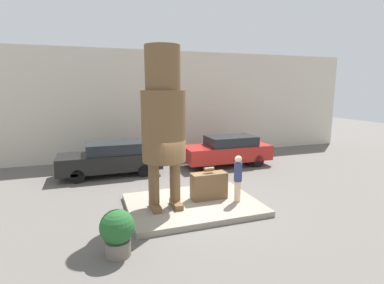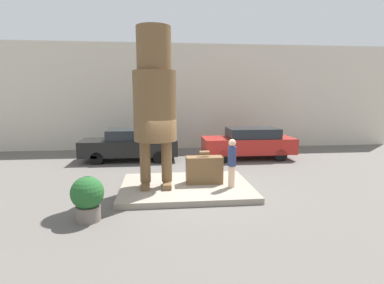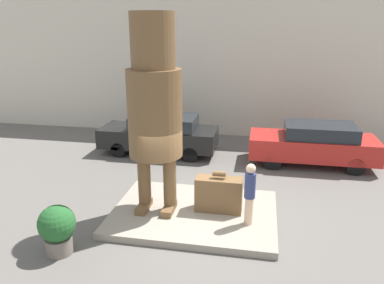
{
  "view_description": "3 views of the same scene",
  "coord_description": "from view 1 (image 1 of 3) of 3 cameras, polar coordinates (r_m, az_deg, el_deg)",
  "views": [
    {
      "loc": [
        -3.33,
        -9.4,
        4.14
      ],
      "look_at": [
        -0.02,
        0.05,
        2.33
      ],
      "focal_mm": 28.0,
      "sensor_mm": 36.0,
      "label": 1
    },
    {
      "loc": [
        -0.87,
        -10.07,
        3.31
      ],
      "look_at": [
        0.2,
        -0.04,
        1.7
      ],
      "focal_mm": 28.0,
      "sensor_mm": 36.0,
      "label": 2
    },
    {
      "loc": [
        1.68,
        -9.2,
        5.15
      ],
      "look_at": [
        -0.04,
        -0.12,
        2.22
      ],
      "focal_mm": 35.0,
      "sensor_mm": 36.0,
      "label": 3
    }
  ],
  "objects": [
    {
      "name": "building_backdrop",
      "position": [
        18.23,
        -8.85,
        7.03
      ],
      "size": [
        28.0,
        0.6,
        6.3
      ],
      "color": "beige",
      "rests_on": "ground_plane"
    },
    {
      "name": "tourist",
      "position": [
        10.62,
        8.74,
        -6.53
      ],
      "size": [
        0.28,
        0.28,
        1.65
      ],
      "color": "beige",
      "rests_on": "pedestal"
    },
    {
      "name": "ground_plane",
      "position": [
        10.8,
        0.17,
        -12.29
      ],
      "size": [
        60.0,
        60.0,
        0.0
      ],
      "primitive_type": "plane",
      "color": "#605B56"
    },
    {
      "name": "parked_car_red",
      "position": [
        16.21,
        6.79,
        -1.53
      ],
      "size": [
        4.66,
        1.83,
        1.6
      ],
      "rotation": [
        0.0,
        0.0,
        3.14
      ],
      "color": "#B2231E",
      "rests_on": "ground_plane"
    },
    {
      "name": "planter_pot",
      "position": [
        7.93,
        -14.04,
        -16.13
      ],
      "size": [
        0.86,
        0.86,
        1.2
      ],
      "color": "#70665B",
      "rests_on": "ground_plane"
    },
    {
      "name": "statue_figure",
      "position": [
        9.64,
        -5.47,
        4.98
      ],
      "size": [
        1.42,
        1.42,
        5.25
      ],
      "color": "brown",
      "rests_on": "pedestal"
    },
    {
      "name": "parked_car_black",
      "position": [
        14.84,
        -15.12,
        -2.99
      ],
      "size": [
        4.76,
        1.78,
        1.59
      ],
      "rotation": [
        0.0,
        0.0,
        3.14
      ],
      "color": "black",
      "rests_on": "ground_plane"
    },
    {
      "name": "giant_suitcase",
      "position": [
        10.9,
        3.23,
        -8.29
      ],
      "size": [
        1.28,
        0.51,
        1.17
      ],
      "color": "brown",
      "rests_on": "pedestal"
    },
    {
      "name": "pedestal",
      "position": [
        10.76,
        0.17,
        -11.82
      ],
      "size": [
        4.5,
        3.35,
        0.19
      ],
      "color": "gray",
      "rests_on": "ground_plane"
    }
  ]
}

